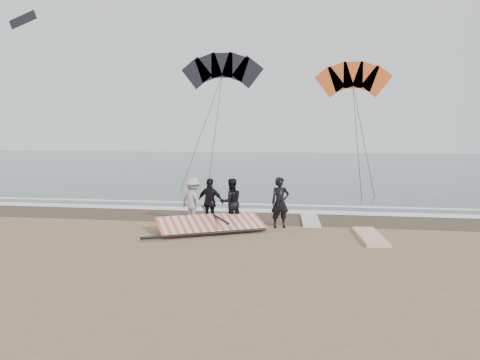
% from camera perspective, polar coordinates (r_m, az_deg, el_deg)
% --- Properties ---
extents(ground, '(120.00, 120.00, 0.00)m').
position_cam_1_polar(ground, '(13.62, 2.55, -8.09)').
color(ground, '#8C704C').
rests_on(ground, ground).
extents(sea, '(120.00, 54.00, 0.02)m').
position_cam_1_polar(sea, '(46.27, 7.29, 1.83)').
color(sea, '#233838').
rests_on(sea, ground).
extents(wet_sand, '(120.00, 2.80, 0.01)m').
position_cam_1_polar(wet_sand, '(18.00, 4.21, -4.62)').
color(wet_sand, '#4C3D2B').
rests_on(wet_sand, ground).
extents(foam_near, '(120.00, 0.90, 0.01)m').
position_cam_1_polar(foam_near, '(19.37, 4.57, -3.81)').
color(foam_near, white).
rests_on(foam_near, sea).
extents(foam_far, '(120.00, 0.45, 0.01)m').
position_cam_1_polar(foam_far, '(21.04, 4.95, -3.03)').
color(foam_far, white).
rests_on(foam_far, sea).
extents(man_main, '(0.75, 0.62, 1.75)m').
position_cam_1_polar(man_main, '(16.10, 4.91, -2.75)').
color(man_main, black).
rests_on(man_main, ground).
extents(board_white, '(0.92, 2.53, 0.10)m').
position_cam_1_polar(board_white, '(15.18, 15.58, -6.65)').
color(board_white, white).
rests_on(board_white, ground).
extents(board_cream, '(0.78, 2.35, 0.10)m').
position_cam_1_polar(board_cream, '(17.48, 8.54, -4.85)').
color(board_cream, beige).
rests_on(board_cream, ground).
extents(trio_cluster, '(2.53, 1.15, 1.69)m').
position_cam_1_polar(trio_cluster, '(16.50, -3.73, -2.65)').
color(trio_cluster, black).
rests_on(trio_cluster, ground).
extents(sail_rig, '(3.72, 3.21, 0.49)m').
position_cam_1_polar(sail_rig, '(15.66, -3.66, -5.51)').
color(sail_rig, black).
rests_on(sail_rig, ground).
extents(kite_red, '(6.34, 7.60, 16.43)m').
position_cam_1_polar(kite_red, '(37.68, 13.62, 11.59)').
color(kite_red, '#E0561A').
rests_on(kite_red, ground).
extents(kite_dark, '(7.67, 6.79, 15.47)m').
position_cam_1_polar(kite_dark, '(39.24, -2.21, 12.95)').
color(kite_dark, black).
rests_on(kite_dark, ground).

